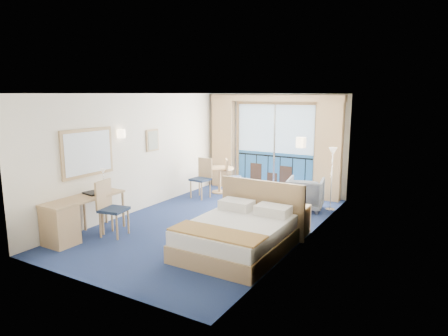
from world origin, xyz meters
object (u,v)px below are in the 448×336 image
Objects in this scene: desk at (66,221)px; desk_chair at (109,205)px; nightstand at (297,220)px; round_table at (219,174)px; table_chair_a at (231,175)px; table_chair_b at (202,176)px; floor_lamp at (332,163)px; bed at (238,234)px; armchair at (305,194)px.

desk_chair is at bearing 60.95° from desk.
round_table is at bearing 145.30° from nightstand.
table_chair_a is (0.42, -0.11, 0.02)m from round_table.
table_chair_b is at bearing -100.86° from round_table.
floor_lamp is at bearing -50.26° from desk_chair.
floor_lamp is at bearing 78.23° from bed.
desk_chair is at bearing -91.13° from round_table.
floor_lamp is at bearing -167.96° from armchair.
desk_chair is 3.88m from table_chair_a.
nightstand is 3.62m from desk_chair.
nightstand is 0.55× the size of table_chair_b.
table_chair_a is (-2.70, 0.02, -0.57)m from floor_lamp.
armchair is 0.51× the size of desk.
table_chair_b is (-0.13, -0.66, 0.05)m from round_table.
table_chair_b is (0.34, 4.01, 0.16)m from desk.
table_chair_a is (-2.16, 0.25, 0.18)m from armchair.
table_chair_b is at bearing -4.72° from armchair.
desk_chair reaches higher than armchair.
table_chair_b is at bearing -170.83° from floor_lamp.
desk_chair is (-3.08, -1.88, 0.32)m from nightstand.
desk is 1.65× the size of table_chair_a.
nightstand is 4.33m from desk.
table_chair_b is (-0.05, 3.30, -0.02)m from desk_chair.
round_table is (-3.12, 0.13, -0.59)m from floor_lamp.
bed is at bearing -101.77° from floor_lamp.
floor_lamp is 1.38× the size of desk_chair.
armchair is 2.73m from table_chair_b.
desk is at bearing 43.69° from armchair.
floor_lamp is 1.44× the size of table_chair_b.
table_chair_a is at bearing -17.56° from armchair.
floor_lamp reaches higher than armchair.
table_chair_b reaches higher than desk.
armchair is (0.15, 3.06, 0.07)m from bed.
desk_chair is 1.09× the size of table_chair_a.
table_chair_b is (-0.55, -0.55, 0.03)m from table_chair_a.
desk_chair is (-2.66, -3.60, 0.23)m from armchair.
desk_chair is at bearing -129.89° from floor_lamp.
floor_lamp reaches higher than bed.
bed is at bearing 76.27° from armchair.
table_chair_b reaches higher than armchair.
armchair is 2.18m from table_chair_a.
nightstand is 0.35× the size of desk.
table_chair_a is at bearing -14.65° from round_table.
bed is 3.78m from table_chair_b.
bed is 1.98× the size of table_chair_b.
floor_lamp reaches higher than nightstand.
bed is 2.07× the size of table_chair_a.
bed is 1.90× the size of desk_chair.
nightstand is at bearing -93.48° from floor_lamp.
desk reaches higher than nightstand.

